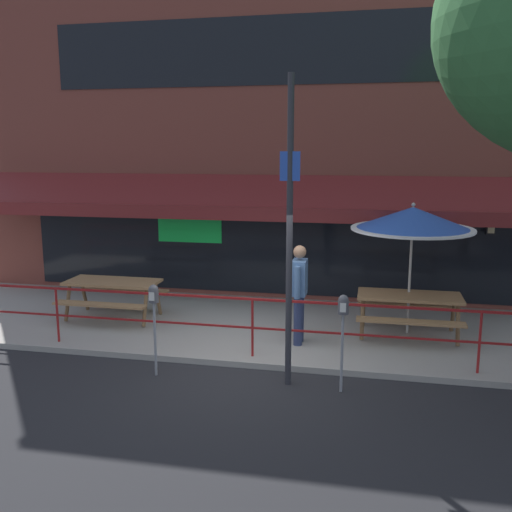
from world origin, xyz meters
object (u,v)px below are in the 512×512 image
pedestrian_walking (299,289)px  street_sign_pole (289,232)px  picnic_table_centre (409,303)px  patio_umbrella_centre (413,219)px  picnic_table_left (113,289)px  parking_meter_near (154,302)px  parking_meter_far (343,314)px

pedestrian_walking → street_sign_pole: bearing=-88.2°
pedestrian_walking → picnic_table_centre: bearing=22.3°
patio_umbrella_centre → picnic_table_left: bearing=-177.2°
picnic_table_centre → parking_meter_near: parking_meter_near is taller
picnic_table_left → picnic_table_centre: same height
picnic_table_left → patio_umbrella_centre: patio_umbrella_centre is taller
pedestrian_walking → parking_meter_far: (0.83, -1.64, 0.09)m
parking_meter_near → street_sign_pole: size_ratio=0.32×
picnic_table_left → parking_meter_near: parking_meter_near is taller
picnic_table_left → parking_meter_far: 5.17m
patio_umbrella_centre → parking_meter_far: bearing=-111.6°
pedestrian_walking → street_sign_pole: size_ratio=0.39×
parking_meter_far → pedestrian_walking: bearing=116.8°
street_sign_pole → parking_meter_far: bearing=-8.3°
picnic_table_centre → patio_umbrella_centre: (0.00, 0.20, 1.47)m
pedestrian_walking → parking_meter_far: size_ratio=1.20×
picnic_table_left → street_sign_pole: size_ratio=0.41×
patio_umbrella_centre → street_sign_pole: 3.09m
picnic_table_centre → street_sign_pole: size_ratio=0.41×
patio_umbrella_centre → street_sign_pole: street_sign_pole is taller
pedestrian_walking → street_sign_pole: street_sign_pole is taller
pedestrian_walking → picnic_table_left: bearing=169.7°
picnic_table_left → street_sign_pole: bearing=-30.2°
street_sign_pole → patio_umbrella_centre: bearing=53.9°
street_sign_pole → picnic_table_left: bearing=149.8°
parking_meter_near → parking_meter_far: same height
patio_umbrella_centre → street_sign_pole: (-1.82, -2.49, 0.08)m
parking_meter_far → patio_umbrella_centre: bearing=68.4°
parking_meter_near → street_sign_pole: (2.02, 0.09, 1.11)m
picnic_table_centre → parking_meter_far: parking_meter_far is taller
picnic_table_centre → parking_meter_near: size_ratio=1.27×
parking_meter_far → street_sign_pole: 1.36m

